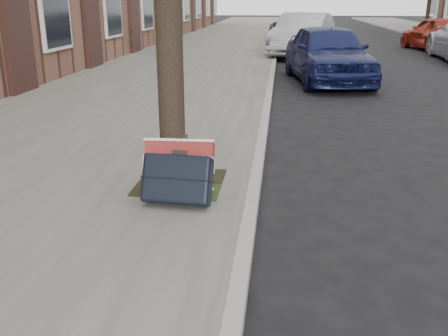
# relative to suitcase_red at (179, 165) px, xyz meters

# --- Properties ---
(ground) EXTENTS (120.00, 120.00, 0.00)m
(ground) POSITION_rel_suitcase_red_xyz_m (1.97, -1.01, -0.37)
(ground) COLOR black
(ground) RESTS_ON ground
(near_sidewalk) EXTENTS (5.00, 70.00, 0.12)m
(near_sidewalk) POSITION_rel_suitcase_red_xyz_m (-1.73, 13.99, -0.31)
(near_sidewalk) COLOR slate
(near_sidewalk) RESTS_ON ground
(dirt_patch) EXTENTS (0.85, 0.85, 0.02)m
(dirt_patch) POSITION_rel_suitcase_red_xyz_m (-0.03, 0.19, -0.25)
(dirt_patch) COLOR black
(dirt_patch) RESTS_ON near_sidewalk
(suitcase_red) EXTENTS (0.66, 0.37, 0.51)m
(suitcase_red) POSITION_rel_suitcase_red_xyz_m (0.00, 0.00, 0.00)
(suitcase_red) COLOR maroon
(suitcase_red) RESTS_ON near_sidewalk
(suitcase_navy) EXTENTS (0.65, 0.41, 0.49)m
(suitcase_navy) POSITION_rel_suitcase_red_xyz_m (0.05, -0.36, -0.01)
(suitcase_navy) COLOR black
(suitcase_navy) RESTS_ON near_sidewalk
(car_near_front) EXTENTS (2.17, 4.19, 1.36)m
(car_near_front) POSITION_rel_suitcase_red_xyz_m (2.02, 7.69, 0.31)
(car_near_front) COLOR #131946
(car_near_front) RESTS_ON ground
(car_near_mid) EXTENTS (2.51, 4.62, 1.45)m
(car_near_mid) POSITION_rel_suitcase_red_xyz_m (1.64, 13.42, 0.35)
(car_near_mid) COLOR #AAACB1
(car_near_mid) RESTS_ON ground
(car_near_back) EXTENTS (3.26, 5.01, 1.28)m
(car_near_back) POSITION_rel_suitcase_red_xyz_m (1.76, 21.20, 0.27)
(car_near_back) COLOR #38383C
(car_near_back) RESTS_ON ground
(car_far_back) EXTENTS (2.17, 4.02, 1.30)m
(car_far_back) POSITION_rel_suitcase_red_xyz_m (6.78, 15.93, 0.28)
(car_far_back) COLOR maroon
(car_far_back) RESTS_ON ground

